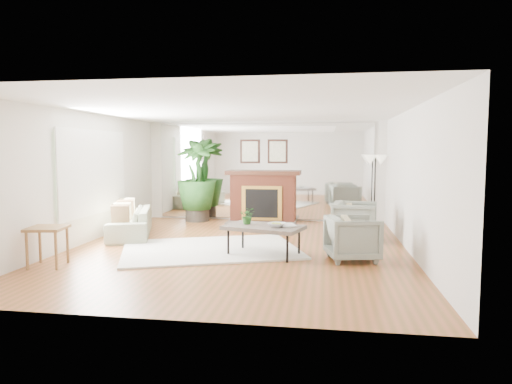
% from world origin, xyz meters
% --- Properties ---
extents(ground, '(7.00, 7.00, 0.00)m').
position_xyz_m(ground, '(0.00, 0.00, 0.00)').
color(ground, brown).
rests_on(ground, ground).
extents(wall_left, '(0.02, 7.00, 2.50)m').
position_xyz_m(wall_left, '(-2.99, 0.00, 1.25)').
color(wall_left, silver).
rests_on(wall_left, ground).
extents(wall_right, '(0.02, 7.00, 2.50)m').
position_xyz_m(wall_right, '(2.99, 0.00, 1.25)').
color(wall_right, silver).
rests_on(wall_right, ground).
extents(wall_back, '(6.00, 0.02, 2.50)m').
position_xyz_m(wall_back, '(0.00, 3.49, 1.25)').
color(wall_back, silver).
rests_on(wall_back, ground).
extents(mirror_panel, '(5.40, 0.04, 2.40)m').
position_xyz_m(mirror_panel, '(0.00, 3.47, 1.25)').
color(mirror_panel, silver).
rests_on(mirror_panel, wall_back).
extents(window_panel, '(0.04, 2.40, 1.50)m').
position_xyz_m(window_panel, '(-2.96, 0.40, 1.35)').
color(window_panel, '#B2E09E').
rests_on(window_panel, wall_left).
extents(fireplace, '(1.85, 0.83, 2.05)m').
position_xyz_m(fireplace, '(0.00, 3.26, 0.66)').
color(fireplace, brown).
rests_on(fireplace, ground).
extents(area_rug, '(3.62, 3.12, 0.03)m').
position_xyz_m(area_rug, '(-0.47, -0.15, 0.02)').
color(area_rug, silver).
rests_on(area_rug, ground).
extents(coffee_table, '(1.45, 1.09, 0.51)m').
position_xyz_m(coffee_table, '(0.53, -0.43, 0.47)').
color(coffee_table, '#6A5E54').
rests_on(coffee_table, ground).
extents(sofa, '(1.37, 2.13, 0.58)m').
position_xyz_m(sofa, '(-2.45, 0.90, 0.29)').
color(sofa, gray).
rests_on(sofa, ground).
extents(armchair_back, '(0.95, 0.93, 0.77)m').
position_xyz_m(armchair_back, '(2.13, 1.16, 0.39)').
color(armchair_back, gray).
rests_on(armchair_back, ground).
extents(armchair_front, '(0.95, 0.93, 0.72)m').
position_xyz_m(armchair_front, '(1.99, -0.53, 0.36)').
color(armchair_front, gray).
rests_on(armchair_front, ground).
extents(side_table, '(0.62, 0.62, 0.61)m').
position_xyz_m(side_table, '(-2.65, -1.64, 0.51)').
color(side_table, olive).
rests_on(side_table, ground).
extents(potted_ficus, '(1.15, 1.15, 2.07)m').
position_xyz_m(potted_ficus, '(-1.65, 3.10, 1.11)').
color(potted_ficus, '#29251E').
rests_on(potted_ficus, ground).
extents(floor_lamp, '(0.54, 0.30, 1.67)m').
position_xyz_m(floor_lamp, '(2.70, 3.10, 1.42)').
color(floor_lamp, black).
rests_on(floor_lamp, ground).
extents(tabletop_plant, '(0.28, 0.25, 0.29)m').
position_xyz_m(tabletop_plant, '(0.23, -0.31, 0.66)').
color(tabletop_plant, '#2F6625').
rests_on(tabletop_plant, coffee_table).
extents(fruit_bowl, '(0.36, 0.36, 0.07)m').
position_xyz_m(fruit_bowl, '(0.76, -0.53, 0.55)').
color(fruit_bowl, olive).
rests_on(fruit_bowl, coffee_table).
extents(book, '(0.32, 0.38, 0.02)m').
position_xyz_m(book, '(0.82, -0.45, 0.53)').
color(book, olive).
rests_on(book, coffee_table).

